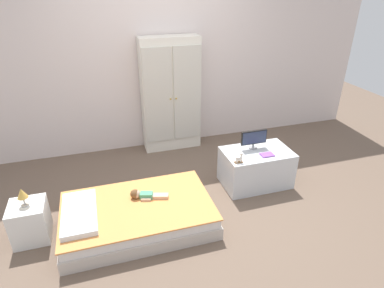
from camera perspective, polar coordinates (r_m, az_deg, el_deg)
The scene contains 12 objects.
ground_plane at distance 3.79m, azimuth -0.06°, elevation -10.01°, with size 10.00×10.00×0.02m, color brown.
back_wall at distance 4.65m, azimuth -5.94°, elevation 15.46°, with size 6.40×0.05×2.70m, color silver.
bed at distance 3.44m, azimuth -9.42°, elevation -12.19°, with size 1.50×0.93×0.25m.
pillow at distance 3.35m, azimuth -19.14°, elevation -11.38°, with size 0.32×0.66×0.06m, color silver.
doll at distance 3.43m, azimuth -8.73°, elevation -8.78°, with size 0.39×0.18×0.10m.
nightstand at distance 3.56m, azimuth -26.51°, elevation -12.11°, with size 0.33×0.33×0.39m, color white.
table_lamp at distance 3.38m, azimuth -27.64°, elevation -7.80°, with size 0.10×0.10×0.19m.
wardrobe at distance 4.64m, azimuth -3.74°, elevation 8.54°, with size 0.82×0.31×1.61m.
tv_stand at distance 4.04m, azimuth 11.13°, elevation -4.07°, with size 0.81×0.51×0.45m, color silver.
tv_monitor at distance 3.93m, azimuth 10.81°, elevation 1.02°, with size 0.32×0.10×0.23m.
rocking_horse_toy at distance 3.63m, azimuth 8.32°, elevation -2.47°, with size 0.10×0.04×0.12m.
book_purple at distance 3.86m, azimuth 12.99°, elevation -1.82°, with size 0.15×0.10×0.01m, color #8E51B2.
Camera 1 is at (-0.88, -2.89, 2.28)m, focal length 30.42 mm.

